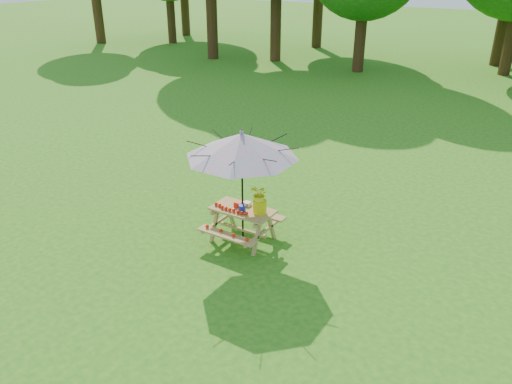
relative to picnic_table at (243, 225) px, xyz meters
The scene contains 5 objects.
picnic_table is the anchor object (origin of this frame).
patio_umbrella 1.62m from the picnic_table, 84.81° to the left, with size 2.71×2.71×2.25m.
produce_bins 0.40m from the picnic_table, 138.50° to the left, with size 0.31×0.39×0.13m.
tomatoes_row 0.44m from the picnic_table, 130.12° to the right, with size 0.77×0.13×0.07m, color red, non-canonical shape.
flower_bucket 0.74m from the picnic_table, ahead, with size 0.41×0.38×0.57m.
Camera 1 is at (3.37, -2.65, 4.95)m, focal length 35.00 mm.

